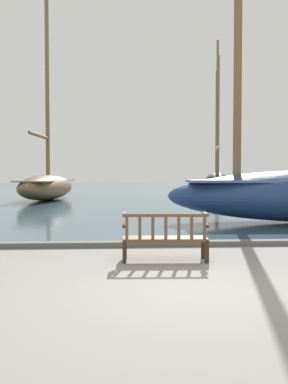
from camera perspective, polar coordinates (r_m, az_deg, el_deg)
ground_plane at (r=6.16m, az=6.61°, el=-13.13°), size 160.00×160.00×0.00m
harbor_water at (r=49.88m, az=-2.30°, el=0.46°), size 100.00×80.00×0.08m
quay_edge_kerb at (r=9.88m, az=2.66°, el=-6.89°), size 40.00×0.30×0.12m
park_bench at (r=8.13m, az=2.83°, el=-5.95°), size 1.62×0.58×0.92m
sailboat_far_starboard at (r=39.51m, az=9.70°, el=1.72°), size 3.93×9.43×13.76m
sailboat_mid_port at (r=27.36m, az=-12.79°, el=0.92°), size 3.31×9.30×13.28m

